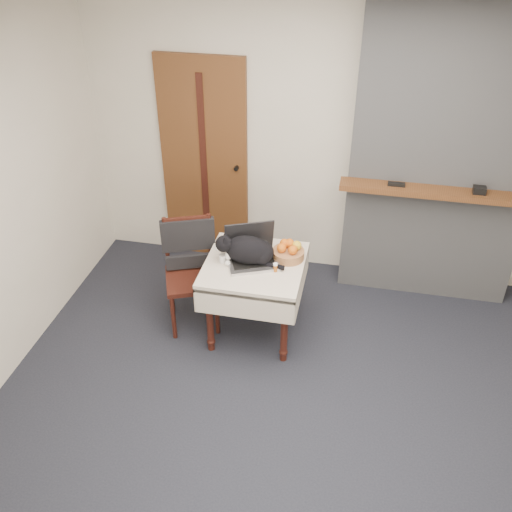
% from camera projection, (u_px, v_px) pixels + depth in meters
% --- Properties ---
extents(ground, '(4.50, 4.50, 0.00)m').
position_uv_depth(ground, '(296.00, 419.00, 4.10)').
color(ground, black).
rests_on(ground, ground).
extents(room_shell, '(4.52, 4.01, 2.61)m').
position_uv_depth(room_shell, '(318.00, 168.00, 3.49)').
color(room_shell, beige).
rests_on(room_shell, ground).
extents(door, '(0.82, 0.10, 2.00)m').
position_uv_depth(door, '(205.00, 163.00, 5.35)').
color(door, brown).
rests_on(door, ground).
extents(chimney, '(1.62, 0.48, 2.60)m').
position_uv_depth(chimney, '(442.00, 158.00, 4.72)').
color(chimney, gray).
rests_on(chimney, ground).
extents(side_table, '(0.78, 0.78, 0.70)m').
position_uv_depth(side_table, '(254.00, 275.00, 4.57)').
color(side_table, '#36160E').
rests_on(side_table, ground).
extents(laptop, '(0.50, 0.47, 0.30)m').
position_uv_depth(laptop, '(251.00, 251.00, 4.51)').
color(laptop, '#B7B7BC').
rests_on(laptop, side_table).
extents(cat, '(0.56, 0.28, 0.27)m').
position_uv_depth(cat, '(249.00, 250.00, 4.45)').
color(cat, black).
rests_on(cat, side_table).
extents(cream_jar, '(0.06, 0.06, 0.07)m').
position_uv_depth(cream_jar, '(223.00, 258.00, 4.50)').
color(cream_jar, silver).
rests_on(cream_jar, side_table).
extents(pill_bottle, '(0.04, 0.04, 0.07)m').
position_uv_depth(pill_bottle, '(275.00, 267.00, 4.39)').
color(pill_bottle, '#9D4E13').
rests_on(pill_bottle, side_table).
extents(fruit_basket, '(0.26, 0.26, 0.14)m').
position_uv_depth(fruit_basket, '(289.00, 252.00, 4.54)').
color(fruit_basket, '#A67042').
rests_on(fruit_basket, side_table).
extents(desk_clutter, '(0.12, 0.07, 0.01)m').
position_uv_depth(desk_clutter, '(276.00, 261.00, 4.52)').
color(desk_clutter, black).
rests_on(desk_clutter, side_table).
extents(chair, '(0.55, 0.55, 0.96)m').
position_uv_depth(chair, '(190.00, 257.00, 4.73)').
color(chair, '#36160E').
rests_on(chair, ground).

